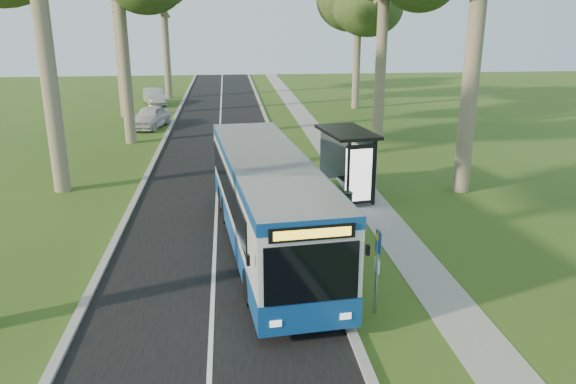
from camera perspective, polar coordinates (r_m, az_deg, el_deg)
name	(u,v)px	position (r m, az deg, el deg)	size (l,w,h in m)	color
ground	(318,250)	(19.19, 3.09, -5.92)	(120.00, 120.00, 0.00)	#35571B
road	(218,174)	(28.42, -7.12, 1.82)	(7.00, 100.00, 0.02)	black
kerb_east	(287,171)	(28.55, -0.09, 2.14)	(0.25, 100.00, 0.12)	#9E9B93
kerb_west	(147,175)	(28.69, -14.13, 1.68)	(0.25, 100.00, 0.12)	#9E9B93
centre_line	(218,174)	(28.42, -7.13, 1.85)	(0.12, 100.00, 0.01)	white
footpath	(345,170)	(29.02, 5.82, 2.20)	(1.50, 100.00, 0.02)	gray
bus	(268,202)	(18.72, -2.09, -1.05)	(3.72, 12.37, 3.23)	white
bus_stop_sign	(377,262)	(14.91, 9.06, -7.00)	(0.09, 0.33, 2.38)	gray
bus_shelter	(352,152)	(23.93, 6.56, 4.02)	(2.37, 3.68, 2.94)	black
litter_bin	(347,202)	(22.79, 5.98, -1.01)	(0.48, 0.48, 0.83)	black
car_white	(150,117)	(41.22, -13.82, 7.42)	(1.81, 4.49, 1.53)	silver
car_silver	(155,97)	(52.06, -13.40, 9.41)	(1.53, 4.37, 1.44)	#A4A7AC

